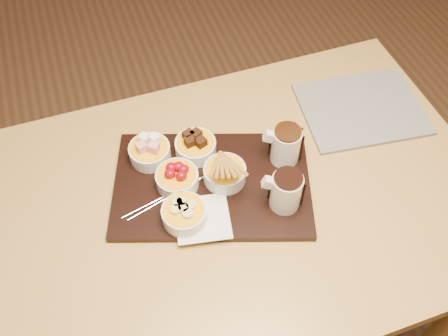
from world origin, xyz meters
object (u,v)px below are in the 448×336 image
object	(u,v)px
dining_table	(236,218)
pitcher_dark_chocolate	(286,192)
newspaper	(361,109)
serving_board	(212,184)
bowl_strawberries	(177,179)
pitcher_milk_chocolate	(286,146)

from	to	relation	value
dining_table	pitcher_dark_chocolate	size ratio (longest dim) A/B	12.66
pitcher_dark_chocolate	newspaper	world-z (taller)	pitcher_dark_chocolate
newspaper	serving_board	bearing A→B (deg)	-160.29
dining_table	serving_board	size ratio (longest dim) A/B	2.61
dining_table	bowl_strawberries	xyz separation A→B (m)	(-0.12, 0.07, 0.14)
pitcher_milk_chocolate	serving_board	bearing A→B (deg)	-158.20
dining_table	bowl_strawberries	size ratio (longest dim) A/B	12.00
pitcher_dark_chocolate	pitcher_milk_chocolate	world-z (taller)	same
pitcher_milk_chocolate	newspaper	size ratio (longest dim) A/B	0.30
dining_table	pitcher_milk_chocolate	distance (m)	0.23
dining_table	pitcher_dark_chocolate	distance (m)	0.20
serving_board	pitcher_milk_chocolate	size ratio (longest dim) A/B	4.85
bowl_strawberries	pitcher_milk_chocolate	bearing A→B (deg)	-2.45
bowl_strawberries	newspaper	xyz separation A→B (m)	(0.53, 0.08, -0.03)
pitcher_milk_chocolate	pitcher_dark_chocolate	bearing A→B (deg)	-94.40
pitcher_dark_chocolate	pitcher_milk_chocolate	bearing A→B (deg)	85.60
pitcher_milk_chocolate	newspaper	xyz separation A→B (m)	(0.27, 0.09, -0.06)
pitcher_dark_chocolate	serving_board	bearing A→B (deg)	160.02
pitcher_dark_chocolate	pitcher_milk_chocolate	size ratio (longest dim) A/B	1.00
dining_table	newspaper	xyz separation A→B (m)	(0.41, 0.15, 0.10)
bowl_strawberries	pitcher_milk_chocolate	size ratio (longest dim) A/B	1.06
bowl_strawberries	newspaper	size ratio (longest dim) A/B	0.32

